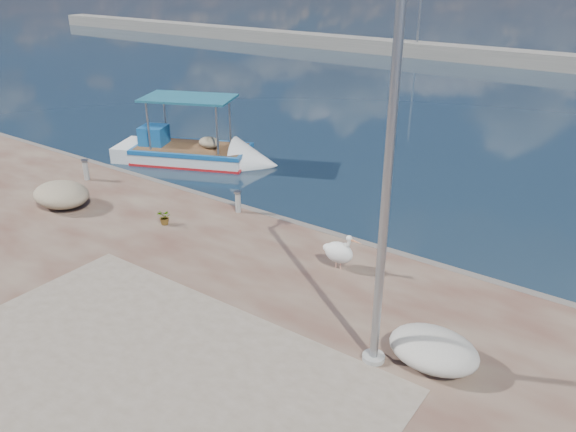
# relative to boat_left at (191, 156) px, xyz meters

# --- Properties ---
(ground) EXTENTS (1400.00, 1400.00, 0.00)m
(ground) POSITION_rel_boat_left_xyz_m (8.12, -8.29, -0.24)
(ground) COLOR #162635
(ground) RESTS_ON ground
(quay_patch) EXTENTS (9.00, 7.00, 0.01)m
(quay_patch) POSITION_rel_boat_left_xyz_m (9.12, -11.29, 0.26)
(quay_patch) COLOR gray
(quay_patch) RESTS_ON quay
(breakwater) EXTENTS (120.00, 2.20, 7.50)m
(breakwater) POSITION_rel_boat_left_xyz_m (8.12, 31.71, 0.36)
(breakwater) COLOR gray
(breakwater) RESTS_ON ground
(boat_left) EXTENTS (6.82, 4.50, 3.13)m
(boat_left) POSITION_rel_boat_left_xyz_m (0.00, 0.00, 0.00)
(boat_left) COLOR white
(boat_left) RESTS_ON ground
(pelican) EXTENTS (1.02, 0.48, 1.00)m
(pelican) POSITION_rel_boat_left_xyz_m (10.00, -4.92, 0.73)
(pelican) COLOR tan
(pelican) RESTS_ON quay
(lamp_post) EXTENTS (0.44, 0.96, 7.00)m
(lamp_post) POSITION_rel_boat_left_xyz_m (12.38, -7.58, 3.55)
(lamp_post) COLOR gray
(lamp_post) RESTS_ON quay
(bollard_near) EXTENTS (0.22, 0.22, 0.68)m
(bollard_near) POSITION_rel_boat_left_xyz_m (5.67, -3.69, 0.63)
(bollard_near) COLOR gray
(bollard_near) RESTS_ON quay
(bollard_far) EXTENTS (0.24, 0.24, 0.74)m
(bollard_far) POSITION_rel_boat_left_xyz_m (-0.54, -4.63, 0.66)
(bollard_far) COLOR gray
(bollard_far) RESTS_ON quay
(potted_plant) EXTENTS (0.43, 0.37, 0.47)m
(potted_plant) POSITION_rel_boat_left_xyz_m (4.50, -5.63, 0.49)
(potted_plant) COLOR #33722D
(potted_plant) RESTS_ON quay
(net_pile_d) EXTENTS (1.74, 1.31, 0.65)m
(net_pile_d) POSITION_rel_boat_left_xyz_m (13.35, -7.05, 0.58)
(net_pile_d) COLOR #B5B2A7
(net_pile_d) RESTS_ON quay
(net_pile_b) EXTENTS (1.95, 1.52, 0.76)m
(net_pile_b) POSITION_rel_boat_left_xyz_m (0.81, -6.54, 0.63)
(net_pile_b) COLOR tan
(net_pile_b) RESTS_ON quay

